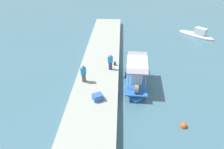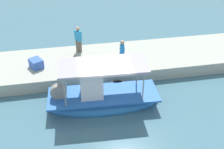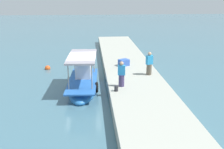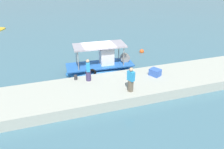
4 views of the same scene
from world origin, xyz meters
TOP-DOWN VIEW (x-y plane):
  - ground_plane at (0.00, 0.00)m, footprint 120.00×120.00m
  - dock_quay at (0.00, -3.71)m, footprint 36.00×3.99m
  - main_fishing_boat at (0.18, -0.04)m, footprint 5.94×2.23m
  - fisherman_near_bollard at (-1.44, -2.56)m, footprint 0.42×0.50m
  - fisherman_by_crate at (0.89, -4.87)m, footprint 0.50×0.55m
  - mooring_bollard at (-2.31, -2.14)m, footprint 0.24×0.24m
  - cargo_crate at (3.52, -3.33)m, footprint 0.92×0.98m
  - marker_buoy at (5.50, 3.21)m, footprint 0.48×0.48m

SIDE VIEW (x-z plane):
  - ground_plane at x=0.00m, z-range 0.00..0.00m
  - marker_buoy at x=5.50m, z-range -0.15..0.34m
  - dock_quay at x=0.00m, z-range 0.00..0.74m
  - main_fishing_boat at x=0.18m, z-range -0.92..1.89m
  - mooring_bollard at x=-2.31m, z-range 0.74..1.09m
  - cargo_crate at x=3.52m, z-range 0.74..1.26m
  - fisherman_near_bollard at x=-1.44m, z-range 0.66..2.31m
  - fisherman_by_crate at x=0.89m, z-range 0.66..2.36m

